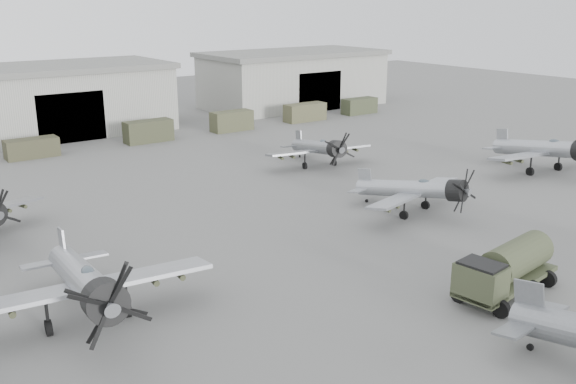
# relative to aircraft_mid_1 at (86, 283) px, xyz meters

# --- Properties ---
(ground) EXTENTS (220.00, 220.00, 0.00)m
(ground) POSITION_rel_aircraft_mid_1_xyz_m (14.14, -9.17, -2.48)
(ground) COLOR slate
(ground) RESTS_ON ground
(hangar_center) EXTENTS (29.00, 14.80, 8.70)m
(hangar_center) POSITION_rel_aircraft_mid_1_xyz_m (14.14, 52.79, 1.89)
(hangar_center) COLOR #A5A59A
(hangar_center) RESTS_ON ground
(hangar_right) EXTENTS (29.00, 14.80, 8.70)m
(hangar_right) POSITION_rel_aircraft_mid_1_xyz_m (52.14, 52.79, 1.89)
(hangar_right) COLOR #A5A59A
(hangar_right) RESTS_ON ground
(support_truck_3) EXTENTS (5.55, 2.20, 2.10)m
(support_truck_3) POSITION_rel_aircraft_mid_1_xyz_m (7.96, 40.83, -1.43)
(support_truck_3) COLOR #393825
(support_truck_3) RESTS_ON ground
(support_truck_4) EXTENTS (5.78, 2.20, 2.62)m
(support_truck_4) POSITION_rel_aircraft_mid_1_xyz_m (21.61, 40.83, -1.17)
(support_truck_4) COLOR #373A26
(support_truck_4) RESTS_ON ground
(support_truck_5) EXTENTS (5.53, 2.20, 2.59)m
(support_truck_5) POSITION_rel_aircraft_mid_1_xyz_m (33.34, 40.83, -1.18)
(support_truck_5) COLOR #43452D
(support_truck_5) RESTS_ON ground
(support_truck_6) EXTENTS (6.19, 2.20, 2.48)m
(support_truck_6) POSITION_rel_aircraft_mid_1_xyz_m (45.40, 40.83, -1.24)
(support_truck_6) COLOR #4B4B31
(support_truck_6) RESTS_ON ground
(support_truck_7) EXTENTS (5.54, 2.20, 2.33)m
(support_truck_7) POSITION_rel_aircraft_mid_1_xyz_m (55.72, 40.83, -1.31)
(support_truck_7) COLOR #393F29
(support_truck_7) RESTS_ON ground
(aircraft_mid_1) EXTENTS (13.71, 12.33, 5.45)m
(aircraft_mid_1) POSITION_rel_aircraft_mid_1_xyz_m (0.00, 0.00, 0.00)
(aircraft_mid_1) COLOR #999BA2
(aircraft_mid_1) RESTS_ON ground
(aircraft_mid_2) EXTENTS (11.35, 10.21, 4.51)m
(aircraft_mid_2) POSITION_rel_aircraft_mid_1_xyz_m (27.68, 2.77, -0.43)
(aircraft_mid_2) COLOR #9B9FA4
(aircraft_mid_2) RESTS_ON ground
(aircraft_mid_3) EXTENTS (13.39, 12.05, 5.32)m
(aircraft_mid_3) POSITION_rel_aircraft_mid_1_xyz_m (47.53, 4.12, -0.06)
(aircraft_mid_3) COLOR #9C9FA4
(aircraft_mid_3) RESTS_ON ground
(aircraft_far_1) EXTENTS (11.41, 10.27, 4.53)m
(aircraft_far_1) POSITION_rel_aircraft_mid_1_xyz_m (30.77, 19.03, -0.42)
(aircraft_far_1) COLOR gray
(aircraft_far_1) RESTS_ON ground
(fuel_tanker) EXTENTS (8.17, 4.39, 3.04)m
(fuel_tanker) POSITION_rel_aircraft_mid_1_xyz_m (21.02, -10.47, -0.73)
(fuel_tanker) COLOR #393F29
(fuel_tanker) RESTS_ON ground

